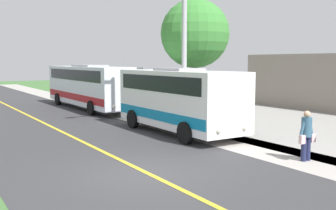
# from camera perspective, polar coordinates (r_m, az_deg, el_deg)

# --- Properties ---
(ground_plane) EXTENTS (120.00, 120.00, 0.00)m
(ground_plane) POSITION_cam_1_polar(r_m,az_deg,el_deg) (11.83, -3.07, -9.73)
(ground_plane) COLOR #3D6633
(road_surface) EXTENTS (8.00, 100.00, 0.01)m
(road_surface) POSITION_cam_1_polar(r_m,az_deg,el_deg) (11.83, -3.07, -9.71)
(road_surface) COLOR #333335
(road_surface) RESTS_ON ground
(sidewalk) EXTENTS (2.40, 100.00, 0.01)m
(sidewalk) POSITION_cam_1_polar(r_m,az_deg,el_deg) (14.98, 14.69, -6.49)
(sidewalk) COLOR #9E9991
(sidewalk) RESTS_ON ground
(road_centre_line) EXTENTS (0.16, 100.00, 0.00)m
(road_centre_line) POSITION_cam_1_polar(r_m,az_deg,el_deg) (11.83, -3.07, -9.69)
(road_centre_line) COLOR gold
(road_centre_line) RESTS_ON ground
(shuttle_bus_front) EXTENTS (2.61, 7.42, 2.97)m
(shuttle_bus_front) POSITION_cam_1_polar(r_m,az_deg,el_deg) (18.09, 1.53, 1.10)
(shuttle_bus_front) COLOR white
(shuttle_bus_front) RESTS_ON ground
(transit_bus_rear) EXTENTS (2.72, 11.06, 3.03)m
(transit_bus_rear) POSITION_cam_1_polar(r_m,az_deg,el_deg) (28.08, -11.17, 2.90)
(transit_bus_rear) COLOR silver
(transit_bus_rear) RESTS_ON ground
(pedestrian_with_bags) EXTENTS (0.72, 0.34, 1.67)m
(pedestrian_with_bags) POSITION_cam_1_polar(r_m,az_deg,el_deg) (13.79, 19.25, -3.97)
(pedestrian_with_bags) COLOR #1E2347
(pedestrian_with_bags) RESTS_ON ground
(street_light_pole) EXTENTS (1.97, 0.24, 8.61)m
(street_light_pole) POSITION_cam_1_polar(r_m,az_deg,el_deg) (18.57, 2.05, 10.76)
(street_light_pole) COLOR #9E9EA3
(street_light_pole) RESTS_ON ground
(tree_curbside) EXTENTS (3.75, 3.75, 6.65)m
(tree_curbside) POSITION_cam_1_polar(r_m,az_deg,el_deg) (22.02, 3.89, 10.12)
(tree_curbside) COLOR brown
(tree_curbside) RESTS_ON ground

